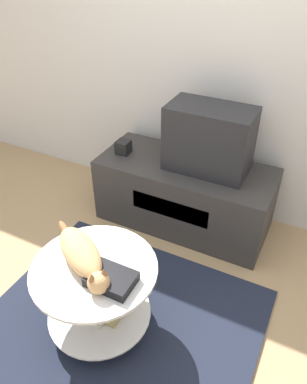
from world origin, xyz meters
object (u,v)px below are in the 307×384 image
Objects in this scene: speaker at (123,147)px; cat at (82,255)px; dvd_box at (111,279)px; tv at (209,139)px.

speaker is 1.13m from cat.
tv is at bearing 87.50° from dvd_box.
dvd_box is at bearing 20.29° from cat.
speaker is at bearing 142.38° from cat.
speaker is at bearing -173.32° from tv.
tv is at bearing 110.01° from cat.
dvd_box is (0.58, -1.10, -0.04)m from speaker.
cat is (-0.20, 0.04, 0.04)m from dvd_box.
cat is (0.38, -1.06, -0.00)m from speaker.
tv is 2.50× the size of dvd_box.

